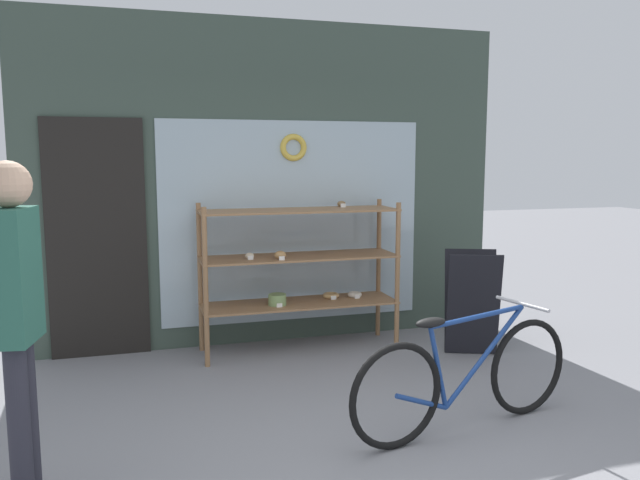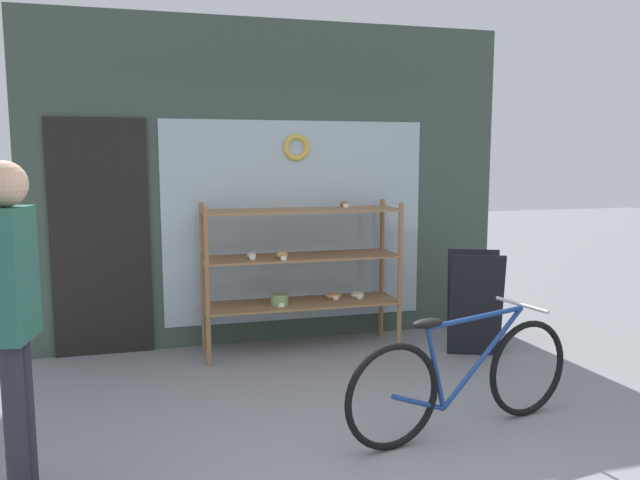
# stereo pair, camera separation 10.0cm
# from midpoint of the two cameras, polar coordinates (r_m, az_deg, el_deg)

# --- Properties ---
(storefront_facade) EXTENTS (4.50, 0.13, 3.02)m
(storefront_facade) POSITION_cam_midpoint_polar(r_m,az_deg,el_deg) (5.91, -5.46, 4.70)
(storefront_facade) COLOR #3D4C42
(storefront_facade) RESTS_ON ground_plane
(display_case) EXTENTS (1.78, 0.51, 1.36)m
(display_case) POSITION_cam_midpoint_polar(r_m,az_deg,el_deg) (5.65, -2.41, -2.11)
(display_case) COLOR #8E6642
(display_case) RESTS_ON ground_plane
(bicycle) EXTENTS (1.74, 0.53, 0.80)m
(bicycle) POSITION_cam_midpoint_polar(r_m,az_deg,el_deg) (4.20, 12.49, -12.12)
(bicycle) COLOR black
(bicycle) RESTS_ON ground_plane
(sandwich_board) EXTENTS (0.57, 0.52, 0.93)m
(sandwich_board) POSITION_cam_midpoint_polar(r_m,az_deg,el_deg) (5.75, 13.23, -5.61)
(sandwich_board) COLOR black
(sandwich_board) RESTS_ON ground_plane
(pedestrian) EXTENTS (0.23, 0.35, 1.75)m
(pedestrian) POSITION_cam_midpoint_polar(r_m,az_deg,el_deg) (3.48, -26.85, -5.23)
(pedestrian) COLOR #282833
(pedestrian) RESTS_ON ground_plane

